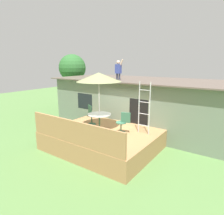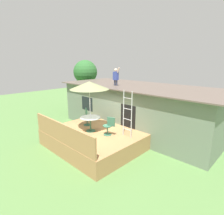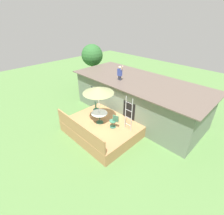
{
  "view_description": "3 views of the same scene",
  "coord_description": "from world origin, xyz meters",
  "px_view_note": "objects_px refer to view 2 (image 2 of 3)",
  "views": [
    {
      "loc": [
        5.08,
        -6.67,
        3.75
      ],
      "look_at": [
        0.08,
        0.47,
        1.75
      ],
      "focal_mm": 31.64,
      "sensor_mm": 36.0,
      "label": 1
    },
    {
      "loc": [
        6.72,
        -5.68,
        4.27
      ],
      "look_at": [
        0.23,
        1.01,
        1.91
      ],
      "focal_mm": 29.26,
      "sensor_mm": 36.0,
      "label": 2
    },
    {
      "loc": [
        6.83,
        -5.97,
        7.14
      ],
      "look_at": [
        -0.21,
        1.04,
        1.44
      ],
      "focal_mm": 26.66,
      "sensor_mm": 36.0,
      "label": 3
    }
  ],
  "objects_px": {
    "patio_umbrella": "(89,85)",
    "patio_chair_right": "(109,126)",
    "step_ladder": "(127,114)",
    "person_figure": "(116,76)",
    "patio_table": "(90,120)",
    "patio_chair_left": "(87,117)",
    "backyard_tree": "(85,73)"
  },
  "relations": [
    {
      "from": "step_ladder",
      "to": "patio_chair_right",
      "type": "xyz_separation_m",
      "value": [
        -0.73,
        -0.49,
        -0.64
      ]
    },
    {
      "from": "patio_umbrella",
      "to": "person_figure",
      "type": "relative_size",
      "value": 2.29
    },
    {
      "from": "patio_umbrella",
      "to": "person_figure",
      "type": "bearing_deg",
      "value": 106.72
    },
    {
      "from": "person_figure",
      "to": "patio_chair_right",
      "type": "height_order",
      "value": "person_figure"
    },
    {
      "from": "patio_table",
      "to": "patio_chair_right",
      "type": "relative_size",
      "value": 1.13
    },
    {
      "from": "patio_umbrella",
      "to": "backyard_tree",
      "type": "height_order",
      "value": "backyard_tree"
    },
    {
      "from": "patio_chair_left",
      "to": "patio_chair_right",
      "type": "xyz_separation_m",
      "value": [
        1.96,
        -0.21,
        0.0
      ]
    },
    {
      "from": "patio_table",
      "to": "patio_chair_right",
      "type": "bearing_deg",
      "value": 15.2
    },
    {
      "from": "patio_table",
      "to": "patio_chair_left",
      "type": "distance_m",
      "value": 1.05
    },
    {
      "from": "step_ladder",
      "to": "person_figure",
      "type": "height_order",
      "value": "person_figure"
    },
    {
      "from": "patio_umbrella",
      "to": "step_ladder",
      "type": "relative_size",
      "value": 1.15
    },
    {
      "from": "patio_chair_left",
      "to": "patio_chair_right",
      "type": "bearing_deg",
      "value": 21.96
    },
    {
      "from": "patio_umbrella",
      "to": "person_figure",
      "type": "distance_m",
      "value": 2.9
    },
    {
      "from": "step_ladder",
      "to": "person_figure",
      "type": "relative_size",
      "value": 1.98
    },
    {
      "from": "patio_chair_left",
      "to": "backyard_tree",
      "type": "height_order",
      "value": "backyard_tree"
    },
    {
      "from": "patio_table",
      "to": "patio_umbrella",
      "type": "relative_size",
      "value": 0.41
    },
    {
      "from": "patio_table",
      "to": "patio_chair_left",
      "type": "relative_size",
      "value": 1.13
    },
    {
      "from": "patio_umbrella",
      "to": "patio_chair_right",
      "type": "height_order",
      "value": "patio_umbrella"
    },
    {
      "from": "step_ladder",
      "to": "person_figure",
      "type": "distance_m",
      "value": 3.61
    },
    {
      "from": "patio_umbrella",
      "to": "patio_chair_left",
      "type": "relative_size",
      "value": 2.76
    },
    {
      "from": "patio_table",
      "to": "patio_chair_right",
      "type": "height_order",
      "value": "patio_chair_right"
    },
    {
      "from": "step_ladder",
      "to": "patio_chair_left",
      "type": "relative_size",
      "value": 2.39
    },
    {
      "from": "patio_table",
      "to": "step_ladder",
      "type": "height_order",
      "value": "step_ladder"
    },
    {
      "from": "patio_umbrella",
      "to": "patio_chair_right",
      "type": "bearing_deg",
      "value": 15.2
    },
    {
      "from": "person_figure",
      "to": "patio_chair_right",
      "type": "xyz_separation_m",
      "value": [
        1.87,
        -2.49,
        -2.16
      ]
    },
    {
      "from": "backyard_tree",
      "to": "patio_chair_right",
      "type": "bearing_deg",
      "value": -31.3
    },
    {
      "from": "patio_table",
      "to": "step_ladder",
      "type": "xyz_separation_m",
      "value": [
        1.77,
        0.77,
        0.51
      ]
    },
    {
      "from": "patio_chair_right",
      "to": "backyard_tree",
      "type": "relative_size",
      "value": 0.21
    },
    {
      "from": "person_figure",
      "to": "backyard_tree",
      "type": "relative_size",
      "value": 0.25
    },
    {
      "from": "patio_umbrella",
      "to": "person_figure",
      "type": "xyz_separation_m",
      "value": [
        -0.83,
        2.77,
        0.27
      ]
    },
    {
      "from": "patio_umbrella",
      "to": "step_ladder",
      "type": "bearing_deg",
      "value": 23.69
    },
    {
      "from": "patio_table",
      "to": "patio_chair_left",
      "type": "xyz_separation_m",
      "value": [
        -0.92,
        0.49,
        -0.13
      ]
    }
  ]
}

